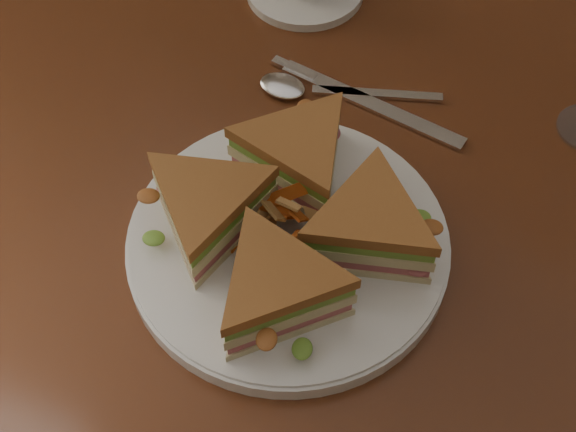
{
  "coord_description": "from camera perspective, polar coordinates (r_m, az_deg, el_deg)",
  "views": [
    {
      "loc": [
        0.14,
        -0.44,
        1.33
      ],
      "look_at": [
        -0.03,
        -0.1,
        0.8
      ],
      "focal_mm": 50.0,
      "sensor_mm": 36.0,
      "label": 1
    }
  ],
  "objects": [
    {
      "name": "table",
      "position": [
        0.82,
        5.06,
        -1.74
      ],
      "size": [
        1.2,
        0.8,
        0.75
      ],
      "color": "#391A0D",
      "rests_on": "ground"
    },
    {
      "name": "sandwich_wedges",
      "position": [
        0.66,
        0.0,
        -0.25
      ],
      "size": [
        0.29,
        0.29,
        0.06
      ],
      "color": "beige",
      "rests_on": "plate"
    },
    {
      "name": "spoon",
      "position": [
        0.81,
        1.24,
        9.06
      ],
      "size": [
        0.17,
        0.08,
        0.01
      ],
      "rotation": [
        0.0,
        0.0,
        0.39
      ],
      "color": "silver",
      "rests_on": "table"
    },
    {
      "name": "knife",
      "position": [
        0.81,
        5.03,
        8.3
      ],
      "size": [
        0.22,
        0.03,
        0.0
      ],
      "rotation": [
        0.0,
        0.0,
        -0.09
      ],
      "color": "silver",
      "rests_on": "table"
    },
    {
      "name": "crisps_mound",
      "position": [
        0.66,
        0.0,
        -0.45
      ],
      "size": [
        0.09,
        0.09,
        0.05
      ],
      "primitive_type": null,
      "color": "#CF591A",
      "rests_on": "plate"
    },
    {
      "name": "plate",
      "position": [
        0.69,
        0.0,
        -2.03
      ],
      "size": [
        0.28,
        0.28,
        0.02
      ],
      "primitive_type": "cylinder",
      "color": "silver",
      "rests_on": "table"
    }
  ]
}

